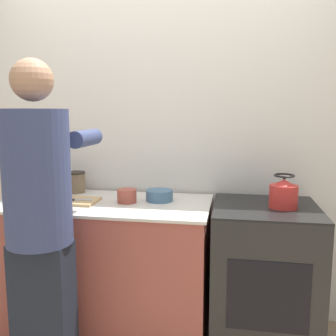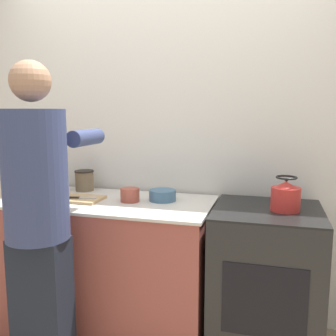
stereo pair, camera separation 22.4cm
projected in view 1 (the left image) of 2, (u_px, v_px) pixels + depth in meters
wall_back at (163, 138)px, 2.72m from camera, size 8.00×0.05×2.60m
counter at (104, 267)px, 2.52m from camera, size 1.41×0.69×0.90m
oven at (263, 278)px, 2.32m from camera, size 0.63×0.64×0.92m
person at (40, 218)px, 1.92m from camera, size 0.38×0.61×1.74m
cutting_board at (75, 201)px, 2.43m from camera, size 0.29×0.22×0.02m
knife at (77, 200)px, 2.41m from camera, size 0.19×0.08×0.01m
kettle at (284, 194)px, 2.21m from camera, size 0.17×0.17×0.20m
bowl_prep at (159, 195)px, 2.47m from camera, size 0.18×0.18×0.07m
bowl_mixing at (127, 196)px, 2.42m from camera, size 0.13×0.13×0.09m
canister_jar at (76, 182)px, 2.72m from camera, size 0.14×0.14×0.15m
book_stack at (31, 186)px, 2.58m from camera, size 0.23×0.29×0.16m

